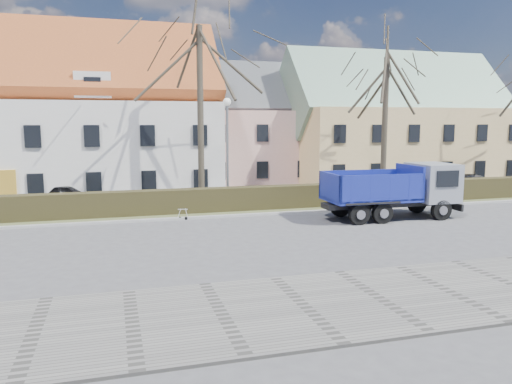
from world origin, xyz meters
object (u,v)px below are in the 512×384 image
object	(u,v)px
dump_truck	(387,191)
parked_car_a	(69,194)
streetlight	(227,154)
parked_car_b	(474,181)
cart_frame	(179,214)

from	to	relation	value
dump_truck	parked_car_a	bearing A→B (deg)	151.04
streetlight	parked_car_b	bearing A→B (deg)	10.16
cart_frame	parked_car_b	distance (m)	23.50
parked_car_a	parked_car_b	bearing A→B (deg)	-73.47
streetlight	parked_car_b	distance (m)	20.11
parked_car_b	streetlight	bearing A→B (deg)	107.25
cart_frame	parked_car_a	size ratio (longest dim) A/B	0.19
cart_frame	streetlight	bearing A→B (deg)	38.45
streetlight	cart_frame	world-z (taller)	streetlight
cart_frame	parked_car_a	xyz separation A→B (m)	(-5.76, 6.70, 0.30)
dump_truck	streetlight	bearing A→B (deg)	146.10
dump_truck	streetlight	xyz separation A→B (m)	(-7.19, 5.02, 1.72)
parked_car_a	parked_car_b	xyz separation A→B (m)	(28.49, -0.72, -0.07)
dump_truck	parked_car_b	size ratio (longest dim) A/B	1.91
cart_frame	parked_car_b	size ratio (longest dim) A/B	0.18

